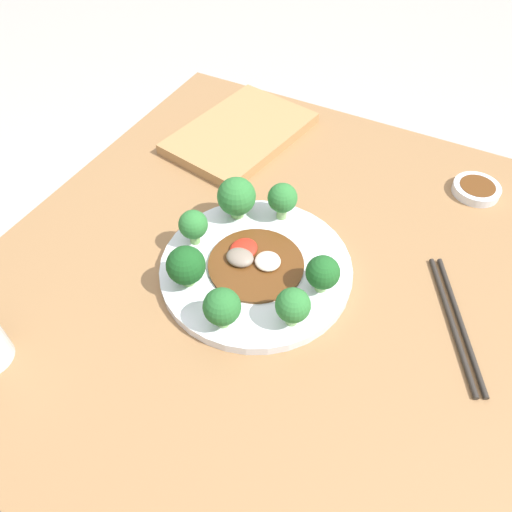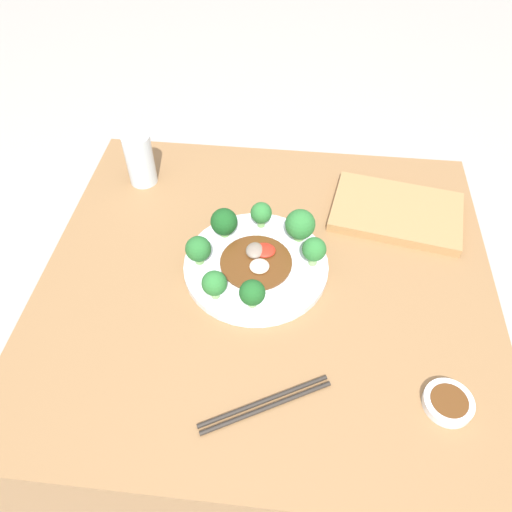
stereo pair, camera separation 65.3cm
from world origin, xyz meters
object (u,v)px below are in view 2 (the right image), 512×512
at_px(plate, 256,266).
at_px(broccoli_northeast, 214,284).
at_px(cutting_board, 397,212).
at_px(drinking_glass, 140,159).
at_px(stirfry_center, 257,259).
at_px(broccoli_west, 314,250).
at_px(broccoli_south, 261,213).
at_px(chopsticks, 265,404).
at_px(broccoli_east, 198,249).
at_px(broccoli_southwest, 300,225).
at_px(broccoli_southeast, 224,222).
at_px(sauce_dish, 448,403).
at_px(broccoli_north, 252,293).

height_order(plate, broccoli_northeast, broccoli_northeast).
bearing_deg(cutting_board, drinking_glass, -5.50).
distance_m(stirfry_center, drinking_glass, 0.37).
xyz_separation_m(broccoli_west, drinking_glass, (0.39, -0.22, 0.01)).
distance_m(broccoli_west, cutting_board, 0.25).
relative_size(broccoli_west, drinking_glass, 0.52).
distance_m(broccoli_south, chopsticks, 0.39).
xyz_separation_m(broccoli_east, broccoli_southwest, (-0.19, -0.08, 0.00)).
bearing_deg(cutting_board, broccoli_southwest, 27.52).
height_order(broccoli_east, broccoli_southeast, broccoli_southeast).
distance_m(broccoli_southwest, stirfry_center, 0.11).
height_order(stirfry_center, chopsticks, stirfry_center).
xyz_separation_m(broccoli_south, sauce_dish, (-0.33, 0.35, -0.04)).
distance_m(drinking_glass, cutting_board, 0.57).
xyz_separation_m(broccoli_south, broccoli_west, (-0.11, 0.09, 0.00)).
height_order(sauce_dish, cutting_board, cutting_board).
distance_m(broccoli_north, drinking_glass, 0.44).
xyz_separation_m(broccoli_north, broccoli_southwest, (-0.07, -0.17, 0.00)).
xyz_separation_m(plate, broccoli_south, (0.00, -0.10, 0.04)).
height_order(broccoli_south, drinking_glass, drinking_glass).
distance_m(broccoli_west, chopsticks, 0.30).
distance_m(broccoli_southwest, sauce_dish, 0.41).
height_order(broccoli_southeast, cutting_board, broccoli_southeast).
xyz_separation_m(stirfry_center, sauce_dish, (-0.32, 0.25, -0.01)).
height_order(plate, cutting_board, cutting_board).
bearing_deg(broccoli_northeast, broccoli_south, -108.72).
height_order(plate, broccoli_southwest, broccoli_southwest).
bearing_deg(stirfry_center, cutting_board, -147.97).
bearing_deg(cutting_board, stirfry_center, 32.03).
distance_m(plate, broccoli_northeast, 0.12).
relative_size(broccoli_north, sauce_dish, 0.74).
bearing_deg(broccoli_north, broccoli_southwest, -113.30).
relative_size(stirfry_center, cutting_board, 0.47).
bearing_deg(stirfry_center, broccoli_southeast, -41.27).
distance_m(broccoli_southeast, broccoli_southwest, 0.15).
bearing_deg(cutting_board, sauce_dish, 96.10).
height_order(broccoli_north, stirfry_center, broccoli_north).
height_order(broccoli_northeast, broccoli_north, broccoli_northeast).
bearing_deg(broccoli_north, plate, -87.66).
distance_m(broccoli_south, broccoli_west, 0.14).
bearing_deg(cutting_board, plate, 32.66).
bearing_deg(broccoli_southeast, broccoli_southwest, -178.04).
distance_m(broccoli_south, broccoli_southeast, 0.08).
relative_size(broccoli_west, sauce_dish, 0.80).
distance_m(broccoli_south, stirfry_center, 0.10).
relative_size(plate, broccoli_southwest, 4.02).
bearing_deg(broccoli_west, drinking_glass, -29.80).
bearing_deg(broccoli_southeast, broccoli_west, 161.85).
relative_size(stirfry_center, sauce_dish, 1.78).
bearing_deg(cutting_board, broccoli_east, 25.85).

